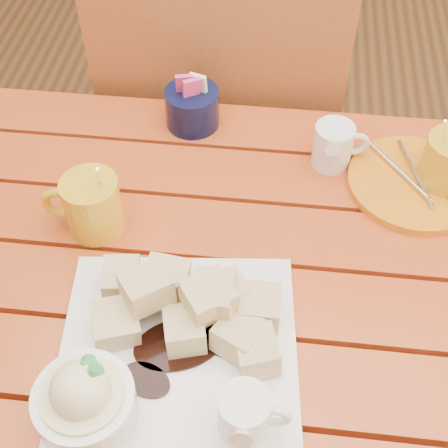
# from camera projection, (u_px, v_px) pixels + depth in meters

# --- Properties ---
(table) EXTENTS (1.20, 0.79, 0.75)m
(table) POSITION_uv_depth(u_px,v_px,m) (213.00, 335.00, 0.91)
(table) COLOR #973213
(table) RESTS_ON ground
(dessert_plate) EXTENTS (0.31, 0.31, 0.12)m
(dessert_plate) POSITION_uv_depth(u_px,v_px,m) (162.00, 356.00, 0.73)
(dessert_plate) COLOR white
(dessert_plate) RESTS_ON table
(coffee_mug_left) EXTENTS (0.11, 0.08, 0.13)m
(coffee_mug_left) POSITION_uv_depth(u_px,v_px,m) (91.00, 205.00, 0.87)
(coffee_mug_left) COLOR gold
(coffee_mug_left) RESTS_ON table
(cream_pitcher) EXTENTS (0.09, 0.07, 0.07)m
(cream_pitcher) POSITION_uv_depth(u_px,v_px,m) (334.00, 145.00, 0.96)
(cream_pitcher) COLOR white
(cream_pitcher) RESTS_ON table
(sugar_caddy) EXTENTS (0.09, 0.09, 0.10)m
(sugar_caddy) POSITION_uv_depth(u_px,v_px,m) (192.00, 107.00, 1.02)
(sugar_caddy) COLOR black
(sugar_caddy) RESTS_ON table
(orange_saucer) EXTENTS (0.20, 0.20, 0.02)m
(orange_saucer) POSITION_uv_depth(u_px,v_px,m) (415.00, 183.00, 0.95)
(orange_saucer) COLOR orange
(orange_saucer) RESTS_ON table
(chair_far) EXTENTS (0.46, 0.46, 0.95)m
(chair_far) POSITION_uv_depth(u_px,v_px,m) (223.00, 136.00, 1.36)
(chair_far) COLOR brown
(chair_far) RESTS_ON ground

